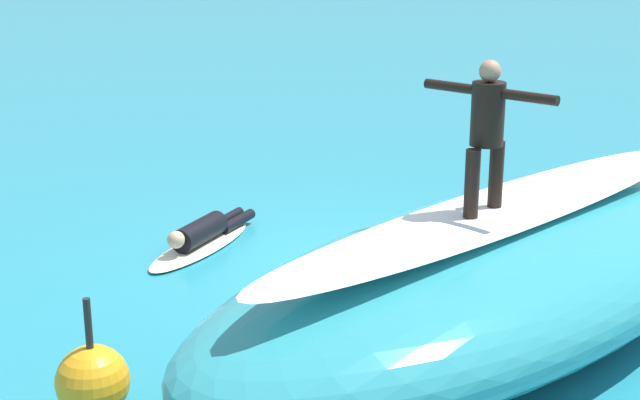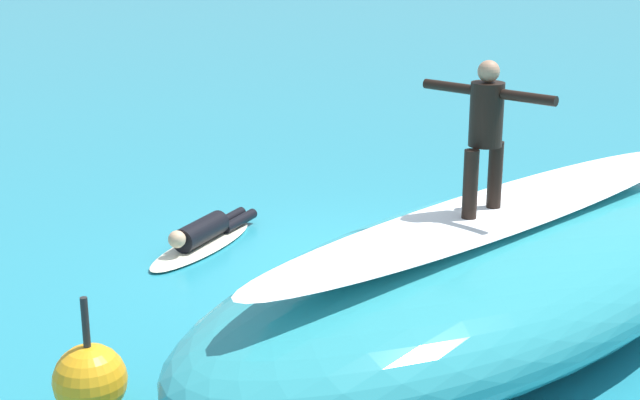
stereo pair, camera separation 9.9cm
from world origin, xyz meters
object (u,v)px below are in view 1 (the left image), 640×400
(surfboard_paddling, at_px, (200,246))
(surfer_paddling, at_px, (206,230))
(buoy_marker, at_px, (93,381))
(surfboard_riding, at_px, (482,216))
(surfer_riding, at_px, (487,125))

(surfboard_paddling, height_order, surfer_paddling, surfer_paddling)
(buoy_marker, bearing_deg, surfboard_riding, 171.17)
(surfer_riding, distance_m, buoy_marker, 4.17)
(surfboard_riding, bearing_deg, buoy_marker, -29.13)
(surfboard_paddling, relative_size, surfer_paddling, 1.33)
(surfboard_riding, relative_size, surfboard_paddling, 0.90)
(surfboard_paddling, bearing_deg, buoy_marker, 19.89)
(surfer_riding, height_order, surfer_paddling, surfer_riding)
(surfboard_riding, distance_m, surfboard_paddling, 4.41)
(surfer_riding, xyz_separation_m, buoy_marker, (3.65, -0.57, -1.92))
(surfboard_riding, xyz_separation_m, surfer_riding, (-0.00, 0.00, 0.88))
(buoy_marker, bearing_deg, surfer_riding, 171.17)
(surfer_riding, bearing_deg, buoy_marker, -29.13)
(surfboard_riding, bearing_deg, surfboard_paddling, -92.70)
(surfer_riding, bearing_deg, surfboard_riding, -20.30)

